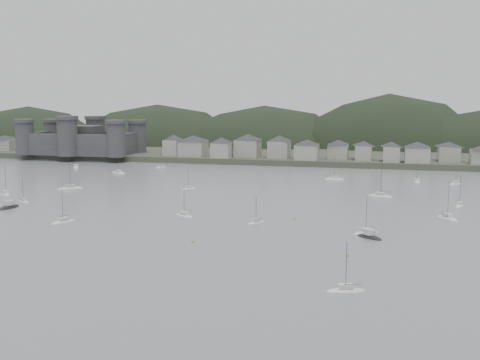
# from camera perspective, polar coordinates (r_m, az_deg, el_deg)

# --- Properties ---
(ground) EXTENTS (900.00, 900.00, 0.00)m
(ground) POSITION_cam_1_polar(r_m,az_deg,el_deg) (138.05, -7.67, -6.70)
(ground) COLOR slate
(ground) RESTS_ON ground
(far_shore_land) EXTENTS (900.00, 250.00, 3.00)m
(far_shore_land) POSITION_cam_1_polar(r_m,az_deg,el_deg) (423.13, 7.30, 3.44)
(far_shore_land) COLOR #383D2D
(far_shore_land) RESTS_ON ground
(forested_ridge) EXTENTS (851.55, 103.94, 102.57)m
(forested_ridge) POSITION_cam_1_polar(r_m,az_deg,el_deg) (398.51, 7.51, 1.31)
(forested_ridge) COLOR black
(forested_ridge) RESTS_ON ground
(castle) EXTENTS (66.00, 43.00, 20.00)m
(castle) POSITION_cam_1_polar(r_m,az_deg,el_deg) (348.82, -15.13, 3.82)
(castle) COLOR #37373A
(castle) RESTS_ON far_shore_land
(waterfront_town) EXTENTS (451.48, 28.46, 12.92)m
(waterfront_town) POSITION_cam_1_polar(r_m,az_deg,el_deg) (308.30, 14.19, 2.90)
(waterfront_town) COLOR gray
(waterfront_town) RESTS_ON far_shore_land
(moored_fleet) EXTENTS (240.29, 175.71, 13.32)m
(moored_fleet) POSITION_cam_1_polar(r_m,az_deg,el_deg) (208.56, -4.20, -1.58)
(moored_fleet) COLOR silver
(moored_fleet) RESTS_ON ground
(motor_launch_near) EXTENTS (7.53, 6.65, 3.79)m
(motor_launch_near) POSITION_cam_1_polar(r_m,az_deg,el_deg) (151.13, 12.51, -5.42)
(motor_launch_near) COLOR black
(motor_launch_near) RESTS_ON ground
(motor_launch_far) EXTENTS (3.93, 9.19, 4.12)m
(motor_launch_far) POSITION_cam_1_polar(r_m,az_deg,el_deg) (200.70, -21.60, -2.48)
(motor_launch_far) COLOR black
(motor_launch_far) RESTS_ON ground
(mooring_buoys) EXTENTS (172.66, 116.78, 0.70)m
(mooring_buoys) POSITION_cam_1_polar(r_m,az_deg,el_deg) (189.60, 0.32, -2.54)
(mooring_buoys) COLOR #C68D42
(mooring_buoys) RESTS_ON ground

